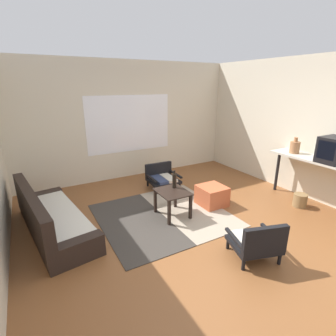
# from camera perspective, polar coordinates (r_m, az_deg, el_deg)

# --- Properties ---
(ground_plane) EXTENTS (7.80, 7.80, 0.00)m
(ground_plane) POSITION_cam_1_polar(r_m,az_deg,el_deg) (4.08, 8.21, -14.24)
(ground_plane) COLOR brown
(far_wall_with_window) EXTENTS (5.60, 0.13, 2.70)m
(far_wall_with_window) POSITION_cam_1_polar(r_m,az_deg,el_deg) (6.20, -8.81, 10.36)
(far_wall_with_window) COLOR beige
(far_wall_with_window) RESTS_ON ground
(side_wall_right) EXTENTS (0.12, 6.60, 2.70)m
(side_wall_right) POSITION_cam_1_polar(r_m,az_deg,el_deg) (5.73, 28.82, 7.71)
(side_wall_right) COLOR beige
(side_wall_right) RESTS_ON ground
(area_rug) EXTENTS (2.12, 2.02, 0.01)m
(area_rug) POSITION_cam_1_polar(r_m,az_deg,el_deg) (4.52, -1.10, -10.49)
(area_rug) COLOR #38332D
(area_rug) RESTS_ON ground
(couch) EXTENTS (1.00, 2.14, 0.72)m
(couch) POSITION_cam_1_polar(r_m,az_deg,el_deg) (4.35, -24.77, -10.42)
(couch) COLOR black
(couch) RESTS_ON ground
(coffee_table) EXTENTS (0.49, 0.57, 0.46)m
(coffee_table) POSITION_cam_1_polar(r_m,az_deg,el_deg) (4.36, 1.01, -6.43)
(coffee_table) COLOR black
(coffee_table) RESTS_ON ground
(armchair_by_window) EXTENTS (0.66, 0.61, 0.50)m
(armchair_by_window) POSITION_cam_1_polar(r_m,az_deg,el_deg) (5.63, -1.34, -1.97)
(armchair_by_window) COLOR black
(armchair_by_window) RESTS_ON ground
(armchair_striped_foreground) EXTENTS (0.71, 0.67, 0.57)m
(armchair_striped_foreground) POSITION_cam_1_polar(r_m,az_deg,el_deg) (3.57, 19.27, -15.31)
(armchair_striped_foreground) COLOR black
(armchair_striped_foreground) RESTS_ON ground
(ottoman_orange) EXTENTS (0.48, 0.48, 0.37)m
(ottoman_orange) POSITION_cam_1_polar(r_m,az_deg,el_deg) (4.89, 9.76, -6.11)
(ottoman_orange) COLOR #BC5633
(ottoman_orange) RESTS_ON ground
(console_shelf) EXTENTS (0.48, 1.73, 0.89)m
(console_shelf) POSITION_cam_1_polar(r_m,az_deg,el_deg) (5.35, 30.45, 0.78)
(console_shelf) COLOR beige
(console_shelf) RESTS_ON ground
(crt_television) EXTENTS (0.47, 0.37, 0.44)m
(crt_television) POSITION_cam_1_polar(r_m,az_deg,el_deg) (5.17, 33.06, 3.41)
(crt_television) COLOR black
(crt_television) RESTS_ON console_shelf
(clay_vase) EXTENTS (0.18, 0.18, 0.31)m
(clay_vase) POSITION_cam_1_polar(r_m,az_deg,el_deg) (5.55, 26.47, 4.22)
(clay_vase) COLOR #A87047
(clay_vase) RESTS_ON console_shelf
(glass_bottle) EXTENTS (0.07, 0.07, 0.32)m
(glass_bottle) POSITION_cam_1_polar(r_m,az_deg,el_deg) (4.41, 1.44, -2.80)
(glass_bottle) COLOR black
(glass_bottle) RESTS_ON coffee_table
(wicker_basket) EXTENTS (0.24, 0.24, 0.25)m
(wicker_basket) POSITION_cam_1_polar(r_m,az_deg,el_deg) (5.37, 27.39, -6.41)
(wicker_basket) COLOR olive
(wicker_basket) RESTS_ON ground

